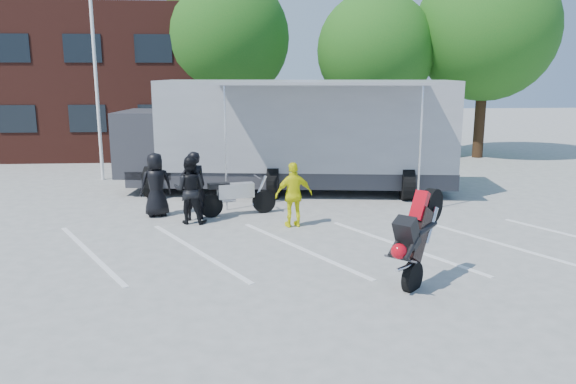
{
  "coord_description": "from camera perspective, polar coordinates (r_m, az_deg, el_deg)",
  "views": [
    {
      "loc": [
        -1.01,
        -11.42,
        4.03
      ],
      "look_at": [
        -0.08,
        1.23,
        1.3
      ],
      "focal_mm": 35.0,
      "sensor_mm": 36.0,
      "label": 1
    }
  ],
  "objects": [
    {
      "name": "stunt_bike_rider",
      "position": [
        11.53,
        13.84,
        -8.69
      ],
      "size": [
        1.79,
        1.84,
        2.05
      ],
      "primitive_type": null,
      "rotation": [
        0.0,
        0.0,
        -0.75
      ],
      "color": "black",
      "rests_on": "ground"
    },
    {
      "name": "tree_right",
      "position": [
        28.22,
        19.48,
        15.24
      ],
      "size": [
        6.46,
        6.46,
        9.12
      ],
      "color": "#382314",
      "rests_on": "ground"
    },
    {
      "name": "ground",
      "position": [
        12.15,
        0.81,
        -7.22
      ],
      "size": [
        100.0,
        100.0,
        0.0
      ],
      "primitive_type": "plane",
      "color": "#A7A7A2",
      "rests_on": "ground"
    },
    {
      "name": "flagpole",
      "position": [
        22.07,
        -18.5,
        14.21
      ],
      "size": [
        1.61,
        0.12,
        8.0
      ],
      "color": "white",
      "rests_on": "ground"
    },
    {
      "name": "office_building",
      "position": [
        30.77,
        -21.56,
        10.34
      ],
      "size": [
        18.0,
        8.0,
        7.0
      ],
      "primitive_type": "cube",
      "color": "#4C2018",
      "rests_on": "ground"
    },
    {
      "name": "transporter_truck",
      "position": [
        19.27,
        0.35,
        0.08
      ],
      "size": [
        12.37,
        7.07,
        3.74
      ],
      "primitive_type": null,
      "rotation": [
        0.0,
        0.0,
        -0.12
      ],
      "color": "#94969C",
      "rests_on": "ground"
    },
    {
      "name": "parked_motorcycle",
      "position": [
        16.18,
        -5.1,
        -2.32
      ],
      "size": [
        2.4,
        1.32,
        1.19
      ],
      "primitive_type": null,
      "rotation": [
        0.0,
        0.0,
        1.83
      ],
      "color": "#B2B2B7",
      "rests_on": "ground"
    },
    {
      "name": "parking_bay_lines",
      "position": [
        13.09,
        0.43,
        -5.75
      ],
      "size": [
        18.09,
        13.33,
        0.01
      ],
      "primitive_type": "cube",
      "rotation": [
        0.0,
        0.0,
        0.52
      ],
      "color": "white",
      "rests_on": "ground"
    },
    {
      "name": "spectator_hivis",
      "position": [
        14.72,
        0.59,
        -0.28
      ],
      "size": [
        1.08,
        0.63,
        1.72
      ],
      "primitive_type": "imported",
      "rotation": [
        0.0,
        0.0,
        3.36
      ],
      "color": "#F8F80D",
      "rests_on": "ground"
    },
    {
      "name": "tree_left",
      "position": [
        27.48,
        -6.49,
        15.29
      ],
      "size": [
        6.12,
        6.12,
        8.64
      ],
      "color": "#382314",
      "rests_on": "ground"
    },
    {
      "name": "spectator_leather_c",
      "position": [
        15.29,
        -9.93,
        0.2
      ],
      "size": [
        1.0,
        0.85,
        1.83
      ],
      "primitive_type": "imported",
      "rotation": [
        0.0,
        0.0,
        2.95
      ],
      "color": "black",
      "rests_on": "ground"
    },
    {
      "name": "spectator_leather_a",
      "position": [
        16.22,
        -13.27,
        0.73
      ],
      "size": [
        1.03,
        0.84,
        1.82
      ],
      "primitive_type": "imported",
      "rotation": [
        0.0,
        0.0,
        3.48
      ],
      "color": "black",
      "rests_on": "ground"
    },
    {
      "name": "tree_mid",
      "position": [
        27.11,
        8.87,
        13.95
      ],
      "size": [
        5.44,
        5.44,
        7.68
      ],
      "color": "#382314",
      "rests_on": "ground"
    },
    {
      "name": "spectator_leather_b",
      "position": [
        15.61,
        -9.58,
        0.62
      ],
      "size": [
        0.82,
        0.7,
        1.91
      ],
      "primitive_type": "imported",
      "rotation": [
        0.0,
        0.0,
        3.56
      ],
      "color": "black",
      "rests_on": "ground"
    }
  ]
}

